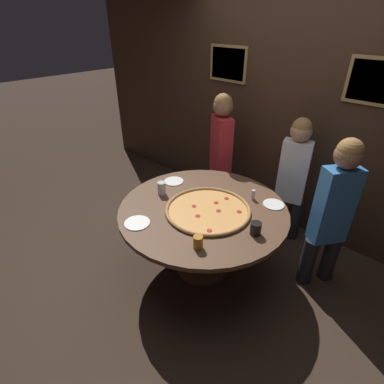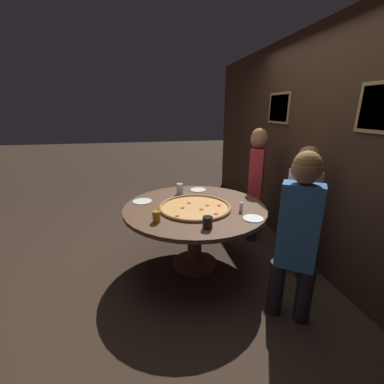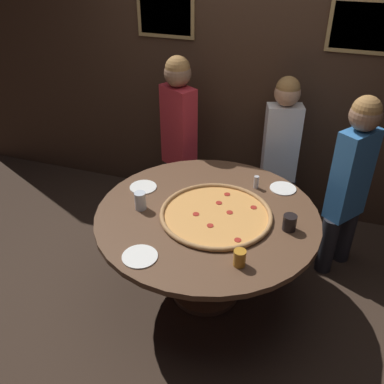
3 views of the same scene
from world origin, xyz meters
The scene contains 14 objects.
ground_plane centered at (0.00, 0.00, 0.00)m, with size 24.00×24.00×0.00m, color #38281E.
back_wall centered at (0.00, 1.36, 1.30)m, with size 6.40×0.08×2.60m.
dining_table centered at (0.00, 0.00, 0.60)m, with size 1.53×1.53×0.74m.
giant_pizza centered at (0.07, -0.01, 0.75)m, with size 0.76×0.76×0.03m.
drink_cup_far_right centered at (-0.45, -0.09, 0.80)m, with size 0.08×0.08×0.13m, color silver.
drink_cup_centre_back centered at (0.33, -0.43, 0.79)m, with size 0.07×0.07×0.10m, color #BC7A23.
drink_cup_near_left centered at (0.55, 0.00, 0.79)m, with size 0.09×0.09×0.11m, color black.
white_plate_right_side centered at (-0.55, 0.16, 0.74)m, with size 0.20×0.20×0.01m, color white.
white_plate_left_side centered at (-0.25, -0.56, 0.74)m, with size 0.21×0.21×0.01m, color white.
white_plate_beside_cup centered at (0.44, 0.48, 0.74)m, with size 0.19×0.19×0.01m, color white.
condiment_shaker centered at (0.25, 0.43, 0.79)m, with size 0.04×0.04×0.10m.
diner_side_right centered at (0.90, 0.65, 0.83)m, with size 0.32×0.37×1.46m.
diner_far_left centered at (0.33, 1.06, 0.79)m, with size 0.37×0.23×1.40m.
diner_side_left centered at (-0.56, 0.96, 0.86)m, with size 0.39×0.31×1.51m.
Camera 3 is at (0.67, -2.28, 2.44)m, focal length 40.00 mm.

